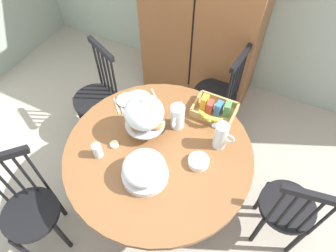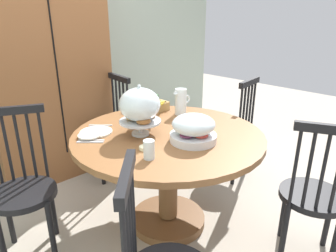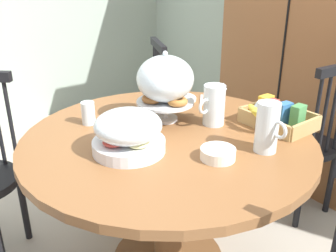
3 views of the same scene
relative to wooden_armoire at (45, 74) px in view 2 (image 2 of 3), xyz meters
The scene contains 21 objects.
ground_plane 1.81m from the wooden_armoire, 81.42° to the right, with size 10.00×10.00×0.00m, color #A89E8E.
wall_back 0.51m from the wooden_armoire, 55.55° to the left, with size 4.80×0.06×2.60m, color #9EAD9E.
wooden_armoire is the anchor object (origin of this frame).
dining_table 1.49m from the wooden_armoire, 80.07° to the right, with size 1.31×1.31×0.74m.
windsor_chair_near_window 2.42m from the wooden_armoire, 73.99° to the right, with size 0.45×0.45×0.97m.
windsor_chair_by_cabinet 1.83m from the wooden_armoire, 47.01° to the right, with size 0.41×0.40×0.97m.
windsor_chair_facing_door 0.79m from the wooden_armoire, 51.69° to the right, with size 0.40×0.40×0.97m.
windsor_chair_far_side 1.28m from the wooden_armoire, 121.75° to the right, with size 0.44×0.44×0.97m.
pastry_stand_with_dome 1.31m from the wooden_armoire, 86.03° to the right, with size 0.28×0.28×0.34m.
fruit_platter_covered 1.65m from the wooden_armoire, 80.77° to the right, with size 0.30×0.30×0.18m.
orange_juice_pitcher 1.19m from the wooden_armoire, 76.89° to the right, with size 0.10×0.19×0.19m.
milk_pitcher 1.33m from the wooden_armoire, 62.89° to the right, with size 0.18×0.09×0.21m.
cereal_basket 1.06m from the wooden_armoire, 63.34° to the right, with size 0.32×0.30×0.12m.
china_plate_large 1.10m from the wooden_armoire, 96.01° to the right, with size 0.22×0.22×0.01m, color white.
china_plate_small 1.15m from the wooden_armoire, 99.66° to the right, with size 0.15×0.15×0.01m, color white.
cereal_bowl 1.50m from the wooden_armoire, 68.85° to the right, with size 0.14×0.14×0.04m, color white.
drinking_glass 1.63m from the wooden_armoire, 93.52° to the right, with size 0.06×0.06×0.11m, color silver.
butter_dish 1.53m from the wooden_armoire, 91.75° to the right, with size 0.06×0.06×0.02m, color beige.
table_knife 1.21m from the wooden_armoire, 100.13° to the right, with size 0.17×0.01×0.01m, color silver.
dinner_fork 1.24m from the wooden_armoire, 100.91° to the right, with size 0.17×0.01×0.01m, color silver.
soup_spoon 0.99m from the wooden_armoire, 90.95° to the right, with size 0.17×0.01×0.01m, color silver.
Camera 2 is at (-1.29, -1.31, 1.50)m, focal length 32.16 mm.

